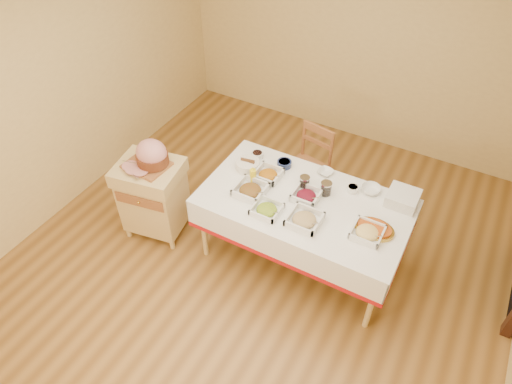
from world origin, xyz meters
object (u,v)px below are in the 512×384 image
preserve_jar_left (304,183)px  plate_stack (403,198)px  dining_chair (308,166)px  bread_basket (248,165)px  dining_table (304,213)px  butcher_cart (153,195)px  brass_platter (374,229)px  preserve_jar_right (326,189)px  mustard_bottle (253,175)px  ham_on_board (151,156)px

preserve_jar_left → plate_stack: 0.86m
plate_stack → preserve_jar_left: bearing=-164.6°
dining_chair → bread_basket: dining_chair is taller
dining_table → bread_basket: size_ratio=8.09×
butcher_cart → preserve_jar_left: 1.49m
butcher_cart → brass_platter: (2.07, 0.32, 0.30)m
bread_basket → brass_platter: size_ratio=0.68×
butcher_cart → preserve_jar_right: 1.68m
mustard_bottle → ham_on_board: bearing=-159.6°
dining_table → mustard_bottle: (-0.52, -0.01, 0.24)m
brass_platter → ham_on_board: bearing=-171.8°
preserve_jar_left → plate_stack: preserve_jar_left is taller
dining_table → dining_chair: bearing=110.8°
dining_chair → ham_on_board: bearing=-134.3°
plate_stack → dining_table: bearing=-152.8°
ham_on_board → bread_basket: bearing=32.8°
preserve_jar_right → brass_platter: size_ratio=0.39×
dining_table → butcher_cart: butcher_cart is taller
butcher_cart → bread_basket: (0.78, 0.51, 0.33)m
butcher_cart → ham_on_board: 0.48m
bread_basket → plate_stack: 1.42m
preserve_jar_left → bread_basket: preserve_jar_left is taller
preserve_jar_right → plate_stack: 0.66m
butcher_cart → ham_on_board: size_ratio=2.03×
preserve_jar_left → mustard_bottle: 0.47m
bread_basket → plate_stack: size_ratio=0.86×
bread_basket → ham_on_board: bearing=-147.2°
ham_on_board → preserve_jar_right: size_ratio=3.21×
dining_table → preserve_jar_left: preserve_jar_left is taller
dining_chair → ham_on_board: (-1.10, -1.12, 0.50)m
bread_basket → preserve_jar_left: bearing=1.8°
plate_stack → bread_basket: bearing=-170.0°
dining_chair → brass_platter: bearing=-41.6°
preserve_jar_left → plate_stack: bearing=15.4°
ham_on_board → preserve_jar_left: (1.31, 0.49, -0.14)m
dining_table → dining_chair: 0.85m
dining_table → ham_on_board: bearing=-166.4°
dining_table → mustard_bottle: size_ratio=10.04×
dining_chair → bread_basket: size_ratio=3.97×
preserve_jar_right → ham_on_board: bearing=-161.6°
preserve_jar_left → bread_basket: 0.57m
butcher_cart → preserve_jar_left: bearing=21.2°
preserve_jar_right → bread_basket: bearing=-177.9°
preserve_jar_right → preserve_jar_left: bearing=-177.0°
mustard_bottle → plate_stack: bearing=17.3°
preserve_jar_right → bread_basket: (-0.78, -0.03, -0.02)m
preserve_jar_left → brass_platter: size_ratio=0.36×
ham_on_board → preserve_jar_left: 1.41m
dining_table → dining_chair: size_ratio=2.04×
dining_chair → brass_platter: size_ratio=2.69×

